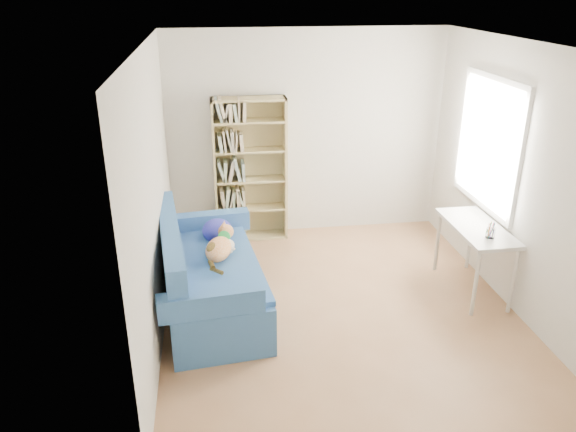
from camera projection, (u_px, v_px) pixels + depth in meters
The scene contains 6 objects.
ground at pixel (338, 306), 5.78m from camera, with size 4.00×4.00×0.00m, color #9A6A45.
room_shell at pixel (354, 152), 5.19m from camera, with size 3.54×4.04×2.62m.
sofa at pixel (207, 276), 5.63m from camera, with size 1.11×2.01×0.95m.
bookshelf at pixel (250, 176), 7.04m from camera, with size 0.91×0.28×1.82m.
desk at pixel (476, 234), 5.85m from camera, with size 0.49×1.07×0.75m.
pen_cup at pixel (491, 232), 5.53m from camera, with size 0.09×0.09×0.17m.
Camera 1 is at (-1.21, -4.85, 3.10)m, focal length 35.00 mm.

